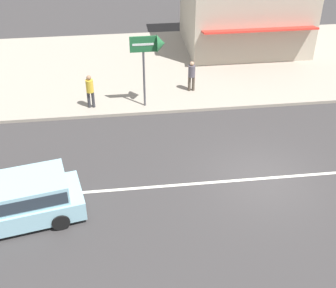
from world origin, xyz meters
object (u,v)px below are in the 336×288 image
object	(u,v)px
pedestrian_mid_kerb	(192,74)
shopfront_corner_warung	(246,3)
minivan_pale_blue_2	(15,200)
pedestrian_near_clock	(90,89)
arrow_signboard	(156,47)

from	to	relation	value
pedestrian_mid_kerb	shopfront_corner_warung	distance (m)	6.96
shopfront_corner_warung	minivan_pale_blue_2	bearing A→B (deg)	-129.36
minivan_pale_blue_2	pedestrian_mid_kerb	bearing A→B (deg)	48.65
pedestrian_near_clock	shopfront_corner_warung	world-z (taller)	shopfront_corner_warung
arrow_signboard	shopfront_corner_warung	size ratio (longest dim) A/B	0.50
pedestrian_near_clock	pedestrian_mid_kerb	bearing A→B (deg)	12.53
arrow_signboard	pedestrian_near_clock	distance (m)	3.64
minivan_pale_blue_2	shopfront_corner_warung	size ratio (longest dim) A/B	0.72
arrow_signboard	shopfront_corner_warung	bearing A→B (deg)	49.06
shopfront_corner_warung	arrow_signboard	bearing A→B (deg)	-130.94
arrow_signboard	minivan_pale_blue_2	bearing A→B (deg)	-127.78
minivan_pale_blue_2	arrow_signboard	xyz separation A→B (m)	(5.41, 6.98, 2.21)
pedestrian_mid_kerb	pedestrian_near_clock	bearing A→B (deg)	-167.47
arrow_signboard	pedestrian_mid_kerb	bearing A→B (deg)	34.31
arrow_signboard	pedestrian_near_clock	xyz separation A→B (m)	(-3.06, 0.17, -1.96)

